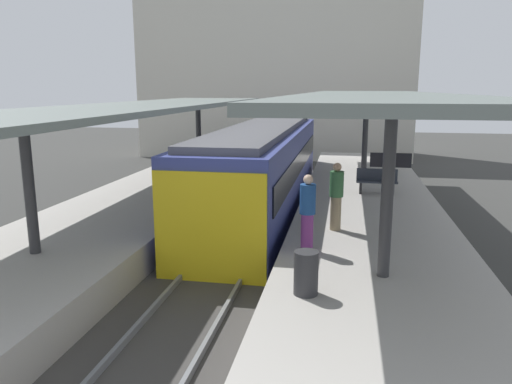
{
  "coord_description": "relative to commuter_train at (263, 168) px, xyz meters",
  "views": [
    {
      "loc": [
        2.99,
        -14.31,
        4.63
      ],
      "look_at": [
        0.29,
        0.31,
        1.46
      ],
      "focal_mm": 34.36,
      "sensor_mm": 36.0,
      "label": 1
    }
  ],
  "objects": [
    {
      "name": "canopy_right",
      "position": [
        3.8,
        -1.87,
        2.62
      ],
      "size": [
        4.18,
        21.0,
        3.48
      ],
      "color": "#333335",
      "rests_on": "platform_right"
    },
    {
      "name": "platform_right",
      "position": [
        3.8,
        -3.27,
        -1.23
      ],
      "size": [
        4.4,
        28.0,
        1.0
      ],
      "primitive_type": "cube",
      "color": "#ADA8A0",
      "rests_on": "ground_plane"
    },
    {
      "name": "passenger_far_end",
      "position": [
        -2.22,
        -1.34,
        0.16
      ],
      "size": [
        0.36,
        0.36,
        1.71
      ],
      "color": "#232328",
      "rests_on": "platform_left"
    },
    {
      "name": "rail_near_side",
      "position": [
        -0.72,
        -3.27,
        -1.46
      ],
      "size": [
        0.08,
        28.0,
        0.14
      ],
      "primitive_type": "cube",
      "color": "slate",
      "rests_on": "track_ballast"
    },
    {
      "name": "litter_bin",
      "position": [
        2.37,
        -9.32,
        -0.33
      ],
      "size": [
        0.44,
        0.44,
        0.8
      ],
      "primitive_type": "cylinder",
      "color": "#2D2D30",
      "rests_on": "platform_right"
    },
    {
      "name": "platform_bench",
      "position": [
        4.09,
        -0.28,
        -0.26
      ],
      "size": [
        1.4,
        0.41,
        0.86
      ],
      "color": "black",
      "rests_on": "platform_right"
    },
    {
      "name": "passenger_near_bench",
      "position": [
        2.19,
        -6.88,
        0.18
      ],
      "size": [
        0.36,
        0.36,
        1.75
      ],
      "color": "#7A337A",
      "rests_on": "platform_right"
    },
    {
      "name": "station_building_backdrop",
      "position": [
        -1.89,
        16.73,
        3.77
      ],
      "size": [
        18.0,
        6.0,
        11.0
      ],
      "primitive_type": "cube",
      "color": "beige",
      "rests_on": "ground_plane"
    },
    {
      "name": "canopy_left",
      "position": [
        -3.8,
        -1.87,
        2.25
      ],
      "size": [
        4.18,
        21.0,
        3.09
      ],
      "color": "#333335",
      "rests_on": "platform_left"
    },
    {
      "name": "ground_plane",
      "position": [
        0.0,
        -3.27,
        -1.73
      ],
      "size": [
        80.0,
        80.0,
        0.0
      ],
      "primitive_type": "plane",
      "color": "#383835"
    },
    {
      "name": "passenger_mid_platform",
      "position": [
        2.79,
        -5.09,
        0.19
      ],
      "size": [
        0.36,
        0.36,
        1.77
      ],
      "color": "#998460",
      "rests_on": "platform_right"
    },
    {
      "name": "platform_sign",
      "position": [
        3.98,
        -6.36,
        0.9
      ],
      "size": [
        0.9,
        0.08,
        2.21
      ],
      "color": "#262628",
      "rests_on": "platform_right"
    },
    {
      "name": "track_ballast",
      "position": [
        0.0,
        -3.27,
        -1.63
      ],
      "size": [
        3.2,
        28.0,
        0.2
      ],
      "primitive_type": "cube",
      "color": "#423F3D",
      "rests_on": "ground_plane"
    },
    {
      "name": "platform_left",
      "position": [
        -3.8,
        -3.27,
        -1.23
      ],
      "size": [
        4.4,
        28.0,
        1.0
      ],
      "primitive_type": "cube",
      "color": "#ADA8A0",
      "rests_on": "ground_plane"
    },
    {
      "name": "commuter_train",
      "position": [
        0.0,
        0.0,
        0.0
      ],
      "size": [
        2.78,
        14.51,
        3.1
      ],
      "color": "#38428C",
      "rests_on": "track_ballast"
    },
    {
      "name": "rail_far_side",
      "position": [
        0.72,
        -3.27,
        -1.46
      ],
      "size": [
        0.08,
        28.0,
        0.14
      ],
      "primitive_type": "cube",
      "color": "slate",
      "rests_on": "track_ballast"
    }
  ]
}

